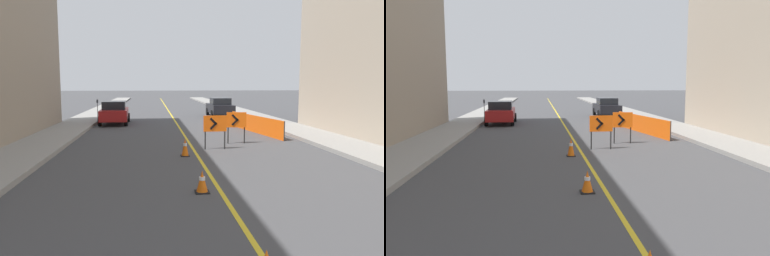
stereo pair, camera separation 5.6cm
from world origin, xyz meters
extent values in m
cube|color=gold|center=(0.00, 37.11, 0.00)|extent=(0.12, 74.22, 0.01)
cube|color=gray|center=(-6.74, 37.11, 0.09)|extent=(2.43, 74.22, 0.18)
cube|color=gray|center=(6.74, 37.11, 0.09)|extent=(2.43, 74.22, 0.18)
cube|color=black|center=(-0.49, 13.09, 0.01)|extent=(0.37, 0.37, 0.03)
cone|color=orange|center=(-0.49, 13.09, 0.30)|extent=(0.30, 0.30, 0.55)
cylinder|color=white|center=(-0.49, 13.09, 0.37)|extent=(0.15, 0.15, 0.09)
cube|color=black|center=(-0.49, 17.98, 0.01)|extent=(0.34, 0.34, 0.03)
cone|color=orange|center=(-0.49, 17.98, 0.37)|extent=(0.27, 0.27, 0.69)
cylinder|color=white|center=(-0.49, 17.98, 0.46)|extent=(0.14, 0.14, 0.11)
cube|color=#EF560C|center=(0.93, 19.39, 1.11)|extent=(1.00, 0.10, 0.68)
cube|color=black|center=(0.85, 19.35, 1.20)|extent=(0.33, 0.03, 0.33)
cube|color=black|center=(0.85, 19.35, 1.01)|extent=(0.33, 0.03, 0.33)
cylinder|color=black|center=(0.50, 19.39, 0.38)|extent=(0.06, 0.06, 0.77)
cylinder|color=black|center=(1.35, 19.39, 0.38)|extent=(0.06, 0.06, 0.77)
cube|color=#EF560C|center=(2.18, 20.80, 1.12)|extent=(0.92, 0.15, 0.71)
cube|color=black|center=(2.11, 20.76, 1.22)|extent=(0.34, 0.05, 0.34)
cube|color=black|center=(2.11, 20.76, 1.02)|extent=(0.34, 0.05, 0.34)
cylinder|color=black|center=(1.79, 20.80, 0.38)|extent=(0.06, 0.06, 0.76)
cylinder|color=black|center=(2.57, 20.80, 0.38)|extent=(0.06, 0.06, 0.76)
cube|color=#EF560C|center=(4.13, 24.61, 0.49)|extent=(1.11, 6.80, 0.98)
cylinder|color=#262626|center=(4.67, 21.22, 0.49)|extent=(0.05, 0.05, 0.98)
cylinder|color=#262626|center=(3.58, 28.01, 0.49)|extent=(0.05, 0.05, 0.98)
cube|color=maroon|center=(-4.31, 30.16, 0.68)|extent=(1.95, 4.36, 0.72)
cube|color=black|center=(-4.31, 29.94, 1.31)|extent=(1.60, 1.99, 0.55)
cylinder|color=black|center=(-5.17, 31.49, 0.32)|extent=(0.24, 0.65, 0.64)
cylinder|color=black|center=(-3.46, 31.49, 0.32)|extent=(0.24, 0.65, 0.64)
cylinder|color=black|center=(-5.17, 28.82, 0.32)|extent=(0.24, 0.65, 0.64)
cylinder|color=black|center=(-3.46, 28.82, 0.32)|extent=(0.24, 0.65, 0.64)
cube|color=black|center=(4.07, 35.24, 0.68)|extent=(1.80, 4.30, 0.72)
cube|color=black|center=(4.07, 35.03, 1.31)|extent=(1.53, 1.94, 0.55)
cylinder|color=black|center=(3.22, 36.58, 0.32)|extent=(0.22, 0.64, 0.64)
cylinder|color=black|center=(4.93, 36.58, 0.32)|extent=(0.22, 0.64, 0.64)
cylinder|color=black|center=(3.22, 33.91, 0.32)|extent=(0.22, 0.64, 0.64)
cylinder|color=black|center=(4.93, 33.91, 0.32)|extent=(0.22, 0.64, 0.64)
cylinder|color=#4C4C51|center=(-5.88, 33.09, 0.75)|extent=(0.05, 0.05, 1.14)
cube|color=#33383D|center=(-5.88, 33.09, 1.43)|extent=(0.12, 0.10, 0.22)
sphere|color=#33383D|center=(-5.88, 33.09, 1.54)|extent=(0.11, 0.11, 0.11)
camera|label=1|loc=(-1.78, 3.74, 2.81)|focal=35.00mm
camera|label=2|loc=(-1.73, 3.74, 2.81)|focal=35.00mm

